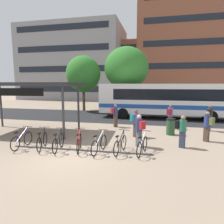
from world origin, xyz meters
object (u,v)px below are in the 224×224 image
at_px(parked_bicycle_white_6, 142,146).
at_px(commuter_black_pack_1, 209,116).
at_px(city_bus, 164,99).
at_px(commuter_olive_pack_5, 208,124).
at_px(parked_bicycle_purple_0, 22,140).
at_px(street_tree_0, 126,68).
at_px(commuter_red_pack_4, 139,128).
at_px(parked_bicycle_black_2, 58,142).
at_px(parked_bicycle_black_5, 120,145).
at_px(parked_bicycle_white_4, 99,144).
at_px(transit_shelter, 26,85).
at_px(parked_bicycle_black_1, 42,141).
at_px(trash_bin, 171,127).
at_px(commuter_teal_pack_6, 135,121).
at_px(street_tree_1, 83,74).
at_px(commuter_red_pack_2, 115,114).
at_px(commuter_maroon_pack_3, 170,115).
at_px(commuter_black_pack_0, 182,129).

relative_size(parked_bicycle_white_6, commuter_black_pack_1, 0.96).
height_order(city_bus, commuter_olive_pack_5, city_bus).
relative_size(parked_bicycle_purple_0, commuter_black_pack_1, 0.98).
distance_m(parked_bicycle_purple_0, street_tree_0, 15.76).
distance_m(parked_bicycle_white_6, commuter_red_pack_4, 1.21).
relative_size(parked_bicycle_black_2, parked_bicycle_black_5, 1.00).
bearing_deg(commuter_red_pack_4, parked_bicycle_black_5, 99.78).
bearing_deg(parked_bicycle_black_2, commuter_red_pack_4, -79.50).
height_order(parked_bicycle_white_4, street_tree_0, street_tree_0).
bearing_deg(parked_bicycle_white_4, transit_shelter, 72.49).
distance_m(parked_bicycle_black_1, parked_bicycle_white_4, 2.89).
bearing_deg(trash_bin, parked_bicycle_white_4, -130.24).
xyz_separation_m(parked_bicycle_black_5, parked_bicycle_white_6, (1.00, 0.05, 0.00)).
xyz_separation_m(parked_bicycle_purple_0, parked_bicycle_black_1, (1.07, 0.08, 0.00)).
xyz_separation_m(city_bus, commuter_teal_pack_6, (-1.93, -7.16, -0.81)).
xyz_separation_m(commuter_teal_pack_6, street_tree_0, (-2.26, 11.47, 4.03)).
bearing_deg(city_bus, street_tree_0, -45.05).
bearing_deg(parked_bicycle_black_5, parked_bicycle_white_4, 109.64).
height_order(parked_bicycle_black_5, commuter_teal_pack_6, commuter_teal_pack_6).
height_order(parked_bicycle_black_1, street_tree_1, street_tree_1).
bearing_deg(commuter_red_pack_4, commuter_teal_pack_6, -32.68).
relative_size(parked_bicycle_black_1, commuter_red_pack_2, 0.99).
relative_size(transit_shelter, commuter_teal_pack_6, 4.19).
height_order(parked_bicycle_black_2, commuter_red_pack_4, commuter_red_pack_4).
relative_size(commuter_black_pack_1, commuter_maroon_pack_3, 1.02).
distance_m(parked_bicycle_black_5, street_tree_0, 15.24).
xyz_separation_m(commuter_red_pack_2, street_tree_1, (-5.52, 8.23, 3.37)).
height_order(commuter_maroon_pack_3, commuter_teal_pack_6, commuter_maroon_pack_3).
distance_m(commuter_red_pack_2, street_tree_1, 10.47).
bearing_deg(parked_bicycle_purple_0, commuter_red_pack_2, -32.93).
height_order(commuter_black_pack_0, commuter_teal_pack_6, commuter_teal_pack_6).
bearing_deg(parked_bicycle_purple_0, commuter_maroon_pack_3, -52.51).
distance_m(city_bus, parked_bicycle_white_6, 10.23).
bearing_deg(parked_bicycle_black_2, commuter_black_pack_0, -83.54).
height_order(parked_bicycle_black_5, street_tree_1, street_tree_1).
bearing_deg(parked_bicycle_black_1, commuter_olive_pack_5, -85.44).
distance_m(transit_shelter, commuter_black_pack_1, 12.30).
xyz_separation_m(commuter_black_pack_1, street_tree_1, (-12.02, 8.11, 3.33)).
relative_size(parked_bicycle_black_2, street_tree_1, 0.26).
bearing_deg(trash_bin, parked_bicycle_purple_0, -150.07).
bearing_deg(parked_bicycle_black_1, parked_bicycle_black_5, -101.95).
height_order(commuter_red_pack_2, commuter_red_pack_4, commuter_red_pack_2).
bearing_deg(commuter_maroon_pack_3, commuter_red_pack_2, 121.98).
xyz_separation_m(parked_bicycle_purple_0, parked_bicycle_white_6, (5.94, 0.39, 0.00)).
bearing_deg(commuter_red_pack_4, commuter_olive_pack_5, -109.23).
relative_size(commuter_red_pack_4, commuter_teal_pack_6, 0.99).
xyz_separation_m(parked_bicycle_white_6, transit_shelter, (-7.63, 2.53, 2.70)).
bearing_deg(parked_bicycle_white_4, commuter_black_pack_0, -59.23).
relative_size(commuter_black_pack_0, commuter_maroon_pack_3, 0.94).
bearing_deg(commuter_black_pack_1, parked_bicycle_white_6, 165.75).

